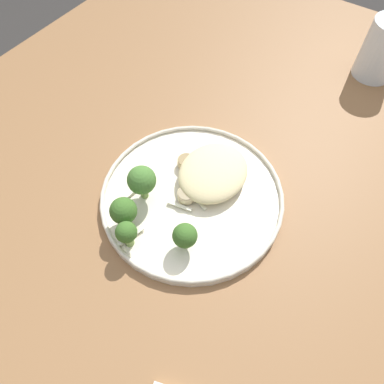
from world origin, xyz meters
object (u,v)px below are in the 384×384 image
dinner_plate (192,196)px  broccoli_floret_center_pile (127,233)px  seared_scallop_on_noodles (233,173)px  seared_scallop_front_small (214,173)px  water_glass (381,53)px  broccoli_floret_front_edge (142,181)px  broccoli_floret_small_sprig (124,211)px  seared_scallop_right_edge (186,162)px  seared_scallop_center_golden (230,185)px  seared_scallop_half_hidden (186,195)px  broccoli_floret_rear_charred (185,236)px  seared_scallop_large_seared (233,162)px

dinner_plate → broccoli_floret_center_pile: size_ratio=5.62×
dinner_plate → seared_scallop_on_noodles: size_ratio=13.07×
dinner_plate → seared_scallop_front_small: bearing=-10.4°
seared_scallop_on_noodles → water_glass: 0.41m
broccoli_floret_front_edge → broccoli_floret_small_sprig: bearing=-171.7°
dinner_plate → seared_scallop_right_edge: size_ratio=9.70×
seared_scallop_front_small → seared_scallop_center_golden: size_ratio=0.71×
seared_scallop_right_edge → seared_scallop_half_hidden: bearing=-145.5°
seared_scallop_center_golden → broccoli_floret_rear_charred: broccoli_floret_rear_charred is taller
dinner_plate → seared_scallop_center_golden: 0.06m
broccoli_floret_rear_charred → seared_scallop_half_hidden: bearing=33.5°
seared_scallop_front_small → broccoli_floret_rear_charred: (-0.13, -0.03, 0.02)m
seared_scallop_right_edge → broccoli_floret_rear_charred: broccoli_floret_rear_charred is taller
broccoli_floret_small_sprig → seared_scallop_large_seared: bearing=-23.1°
seared_scallop_right_edge → seared_scallop_large_seared: 0.08m
dinner_plate → seared_scallop_on_noodles: 0.08m
broccoli_floret_small_sprig → seared_scallop_right_edge: bearing=-5.4°
seared_scallop_half_hidden → broccoli_floret_rear_charred: (-0.07, -0.04, 0.02)m
broccoli_floret_center_pile → dinner_plate: bearing=-13.6°
water_glass → seared_scallop_on_noodles: bearing=165.4°
seared_scallop_front_small → broccoli_floret_center_pile: 0.18m
seared_scallop_right_edge → broccoli_floret_center_pile: broccoli_floret_center_pile is taller
seared_scallop_front_small → water_glass: 0.43m
water_glass → broccoli_floret_center_pile: bearing=164.1°
broccoli_floret_front_edge → seared_scallop_half_hidden: bearing=-61.3°
dinner_plate → broccoli_floret_rear_charred: (-0.08, -0.04, 0.03)m
dinner_plate → broccoli_floret_small_sprig: (-0.10, 0.05, 0.04)m
seared_scallop_large_seared → broccoli_floret_small_sprig: size_ratio=0.44×
seared_scallop_center_golden → broccoli_floret_small_sprig: 0.17m
seared_scallop_right_edge → water_glass: (0.42, -0.18, 0.03)m
seared_scallop_on_noodles → seared_scallop_center_golden: same height
seared_scallop_right_edge → broccoli_floret_front_edge: broccoli_floret_front_edge is taller
seared_scallop_half_hidden → broccoli_floret_center_pile: bearing=167.0°
seared_scallop_front_small → seared_scallop_center_golden: (-0.00, -0.03, -0.00)m
dinner_plate → seared_scallop_center_golden: seared_scallop_center_golden is taller
seared_scallop_half_hidden → seared_scallop_on_noodles: bearing=-25.7°
broccoli_floret_rear_charred → seared_scallop_on_noodles: bearing=2.4°
seared_scallop_center_golden → broccoli_floret_front_edge: broccoli_floret_front_edge is taller
seared_scallop_center_golden → broccoli_floret_rear_charred: size_ratio=0.66×
seared_scallop_front_small → seared_scallop_large_seared: bearing=-21.3°
seared_scallop_large_seared → seared_scallop_center_golden: size_ratio=0.75×
seared_scallop_front_small → seared_scallop_on_noodles: (0.02, -0.02, -0.00)m
seared_scallop_front_small → water_glass: bearing=-17.2°
dinner_plate → seared_scallop_on_noodles: seared_scallop_on_noodles is taller
seared_scallop_center_golden → seared_scallop_right_edge: bearing=91.2°
seared_scallop_front_small → dinner_plate: bearing=169.6°
seared_scallop_on_noodles → broccoli_floret_rear_charred: 0.15m
seared_scallop_front_small → broccoli_floret_rear_charred: 0.13m
seared_scallop_half_hidden → broccoli_floret_front_edge: bearing=118.7°
seared_scallop_large_seared → broccoli_floret_center_pile: 0.21m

